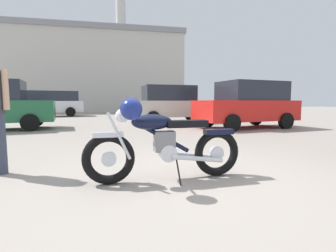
{
  "coord_description": "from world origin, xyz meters",
  "views": [
    {
      "loc": [
        -0.92,
        -3.03,
        1.02
      ],
      "look_at": [
        -0.04,
        1.15,
        0.6
      ],
      "focal_mm": 26.43,
      "sensor_mm": 36.0,
      "label": 1
    }
  ],
  "objects_px": {
    "vintage_motorcycle": "(162,143)",
    "silver_sedan_mid": "(167,104)",
    "blue_hatchback_right": "(48,103)",
    "red_hatchback_near": "(172,104)",
    "white_estate_far": "(248,104)"
  },
  "relations": [
    {
      "from": "red_hatchback_near",
      "to": "blue_hatchback_right",
      "type": "xyz_separation_m",
      "value": [
        -7.21,
        6.6,
        0.02
      ]
    },
    {
      "from": "silver_sedan_mid",
      "to": "white_estate_far",
      "type": "bearing_deg",
      "value": -86.21
    },
    {
      "from": "white_estate_far",
      "to": "red_hatchback_near",
      "type": "relative_size",
      "value": 1.03
    },
    {
      "from": "vintage_motorcycle",
      "to": "red_hatchback_near",
      "type": "relative_size",
      "value": 0.52
    },
    {
      "from": "vintage_motorcycle",
      "to": "silver_sedan_mid",
      "type": "height_order",
      "value": "silver_sedan_mid"
    },
    {
      "from": "vintage_motorcycle",
      "to": "red_hatchback_near",
      "type": "height_order",
      "value": "red_hatchback_near"
    },
    {
      "from": "red_hatchback_near",
      "to": "vintage_motorcycle",
      "type": "bearing_deg",
      "value": -107.76
    },
    {
      "from": "vintage_motorcycle",
      "to": "white_estate_far",
      "type": "distance_m",
      "value": 7.19
    },
    {
      "from": "silver_sedan_mid",
      "to": "blue_hatchback_right",
      "type": "relative_size",
      "value": 0.87
    },
    {
      "from": "red_hatchback_near",
      "to": "blue_hatchback_right",
      "type": "height_order",
      "value": "red_hatchback_near"
    },
    {
      "from": "red_hatchback_near",
      "to": "blue_hatchback_right",
      "type": "distance_m",
      "value": 9.78
    },
    {
      "from": "white_estate_far",
      "to": "silver_sedan_mid",
      "type": "bearing_deg",
      "value": -90.96
    },
    {
      "from": "vintage_motorcycle",
      "to": "white_estate_far",
      "type": "bearing_deg",
      "value": -130.44
    },
    {
      "from": "white_estate_far",
      "to": "blue_hatchback_right",
      "type": "xyz_separation_m",
      "value": [
        -9.51,
        9.69,
        0.02
      ]
    },
    {
      "from": "vintage_motorcycle",
      "to": "silver_sedan_mid",
      "type": "relative_size",
      "value": 0.48
    }
  ]
}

